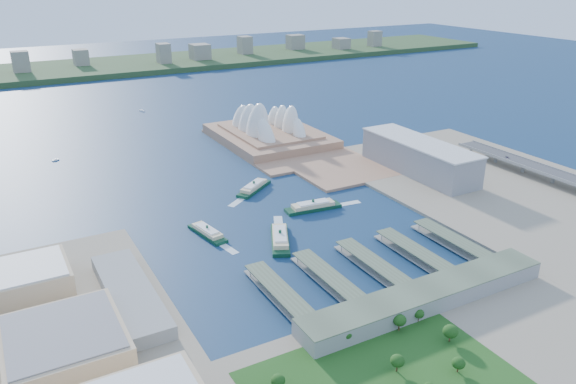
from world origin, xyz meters
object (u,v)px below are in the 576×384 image
toaster_building (419,157)px  ferry_d (313,205)px  car_c (507,157)px  ferry_c (280,236)px  opera_house (269,118)px  ferry_b (254,186)px  ferry_a (207,230)px

toaster_building → ferry_d: toaster_building is taller
car_c → ferry_c: bearing=-173.6°
opera_house → ferry_b: size_ratio=3.35×
toaster_building → car_c: toaster_building is taller
ferry_b → car_c: bearing=37.4°
ferry_c → car_c: (322.18, 35.88, 9.97)m
car_c → ferry_a: bearing=178.9°
toaster_building → ferry_b: size_ratio=2.88×
opera_house → ferry_a: (-181.93, -232.50, -27.35)m
opera_house → car_c: 306.90m
ferry_a → car_c: 373.16m
ferry_a → ferry_b: (83.83, 78.23, 0.43)m
opera_house → ferry_b: bearing=-122.5°
toaster_building → car_c: 108.62m
ferry_b → toaster_building: bearing=40.2°
toaster_building → ferry_c: bearing=-161.1°
toaster_building → ferry_a: (-271.93, -32.50, -15.85)m
ferry_c → ferry_d: bearing=-117.4°
ferry_a → opera_house: bearing=41.8°
ferry_a → ferry_c: bearing=-50.5°
toaster_building → car_c: (101.00, -39.66, -4.99)m
ferry_a → toaster_building: bearing=-3.3°
opera_house → ferry_b: 184.79m
ferry_d → ferry_c: bearing=132.7°
opera_house → ferry_d: opera_house is taller
ferry_a → ferry_c: ferry_c is taller
opera_house → ferry_d: 241.36m
ferry_d → car_c: bearing=-86.3°
toaster_building → ferry_c: toaster_building is taller
ferry_a → ferry_d: ferry_d is taller
ferry_b → ferry_d: ferry_d is taller
toaster_building → ferry_b: 194.20m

